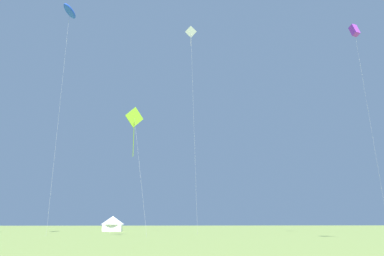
{
  "coord_description": "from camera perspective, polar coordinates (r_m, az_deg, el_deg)",
  "views": [
    {
      "loc": [
        -3.83,
        -2.37,
        1.54
      ],
      "look_at": [
        0.0,
        32.0,
        10.1
      ],
      "focal_mm": 35.77,
      "sensor_mm": 36.0,
      "label": 1
    }
  ],
  "objects": [
    {
      "name": "kite_white_diamond",
      "position": [
        62.65,
        -0.14,
        13.27
      ],
      "size": [
        1.83,
        2.75,
        32.19
      ],
      "color": "white",
      "rests_on": "ground"
    },
    {
      "name": "festival_tent_center",
      "position": [
        70.65,
        -11.75,
        -13.68
      ],
      "size": [
        4.08,
        4.08,
        2.65
      ],
      "color": "white",
      "rests_on": "ground"
    },
    {
      "name": "kite_blue_parafoil",
      "position": [
        59.97,
        -17.77,
        16.23
      ],
      "size": [
        2.05,
        4.11,
        31.7
      ],
      "color": "blue",
      "rests_on": "ground"
    },
    {
      "name": "kite_purple_box",
      "position": [
        65.91,
        23.06,
        13.17
      ],
      "size": [
        1.7,
        1.92,
        31.39
      ],
      "color": "purple",
      "rests_on": "ground"
    },
    {
      "name": "kite_lime_diamond",
      "position": [
        46.11,
        -8.59,
        1.2
      ],
      "size": [
        2.95,
        3.07,
        15.01
      ],
      "color": "#99DB2D",
      "rests_on": "ground"
    }
  ]
}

